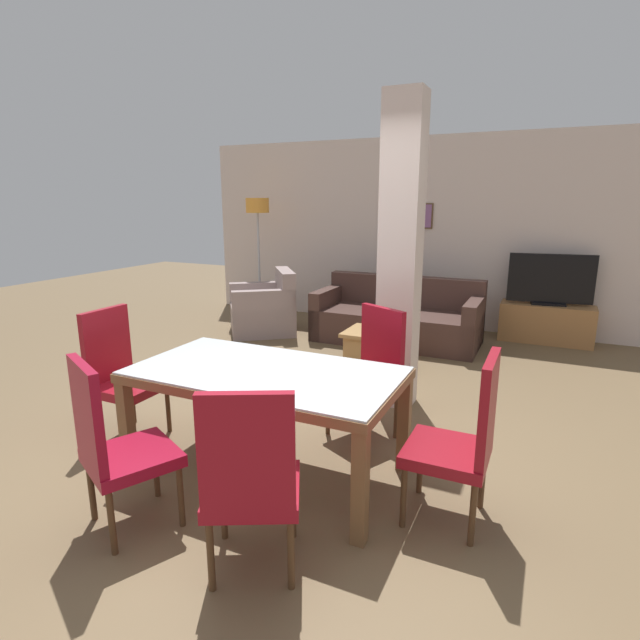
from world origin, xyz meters
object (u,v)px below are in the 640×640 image
object	(u,v)px
dining_chair_near_left	(114,443)
coffee_table	(377,349)
dining_table	(266,390)
dining_chair_near_right	(251,478)
armchair	(265,311)
floor_lamp	(258,217)
dining_chair_head_left	(120,371)
bottle	(387,324)
dining_chair_far_right	(371,370)
sofa	(397,320)
dining_chair_head_right	(463,437)
tv_stand	(546,323)
tv_screen	(551,280)

from	to	relation	value
dining_chair_near_left	coffee_table	xyz separation A→B (m)	(0.40, 3.28, -0.32)
dining_table	dining_chair_near_right	size ratio (longest dim) A/B	1.74
armchair	floor_lamp	distance (m)	1.60
dining_chair_head_left	bottle	xyz separation A→B (m)	(1.40, 2.38, -0.01)
dining_chair_far_right	armchair	xyz separation A→B (m)	(-2.38, 2.34, -0.23)
dining_chair_near_left	sofa	xyz separation A→B (m)	(0.30, 4.42, -0.25)
dining_table	dining_chair_head_right	bearing A→B (deg)	0.00
dining_chair_head_left	armchair	distance (m)	3.26
tv_stand	coffee_table	bearing A→B (deg)	-131.05
dining_chair_far_right	tv_screen	bearing A→B (deg)	-82.08
dining_chair_near_left	armchair	distance (m)	4.35
bottle	tv_stand	size ratio (longest dim) A/B	0.24
bottle	dining_chair_head_right	bearing A→B (deg)	-63.12
coffee_table	tv_stand	bearing A→B (deg)	48.95
dining_chair_near_right	armchair	distance (m)	4.71
dining_chair_near_right	coffee_table	distance (m)	3.32
dining_table	dining_chair_far_right	size ratio (longest dim) A/B	1.74
sofa	tv_stand	world-z (taller)	sofa
dining_chair_head_left	coffee_table	world-z (taller)	dining_chair_head_left
sofa	dining_chair_head_right	bearing A→B (deg)	111.89
dining_table	coffee_table	size ratio (longest dim) A/B	2.56
bottle	tv_screen	world-z (taller)	tv_screen
dining_chair_near_right	armchair	world-z (taller)	dining_chair_near_right
dining_table	bottle	distance (m)	2.39
dining_chair_head_left	tv_stand	bearing A→B (deg)	145.60
dining_chair_near_left	tv_screen	distance (m)	5.62
dining_chair_head_left	sofa	distance (m)	3.74
armchair	tv_screen	world-z (taller)	tv_screen
dining_chair_head_right	armchair	size ratio (longest dim) A/B	0.87
dining_chair_head_left	tv_stand	distance (m)	5.25
dining_chair_head_left	dining_table	bearing A→B (deg)	90.00
sofa	tv_stand	distance (m)	1.95
dining_chair_head_left	tv_stand	size ratio (longest dim) A/B	0.89
dining_chair_head_right	bottle	xyz separation A→B (m)	(-1.21, 2.38, -0.01)
dining_chair_near_right	bottle	world-z (taller)	dining_chair_near_right
dining_chair_head_left	dining_chair_head_right	distance (m)	2.60
dining_chair_near_left	dining_chair_head_right	bearing A→B (deg)	53.42
dining_chair_head_right	tv_stand	bearing A→B (deg)	-4.73
dining_chair_near_right	tv_stand	xyz separation A→B (m)	(1.21, 5.19, -0.28)
dining_chair_head_right	sofa	distance (m)	3.82
dining_table	dining_chair_far_right	distance (m)	0.96
dining_chair_near_left	bottle	xyz separation A→B (m)	(0.51, 3.27, -0.01)
dining_chair_head_left	floor_lamp	xyz separation A→B (m)	(-1.20, 3.98, 1.04)
dining_chair_head_left	armchair	xyz separation A→B (m)	(-0.63, 3.19, -0.23)
dining_chair_head_left	armchair	world-z (taller)	dining_chair_head_left
armchair	tv_screen	bearing A→B (deg)	-109.64
dining_chair_near_right	tv_stand	size ratio (longest dim) A/B	0.89
armchair	dining_table	bearing A→B (deg)	174.23
dining_chair_head_right	dining_chair_near_left	size ratio (longest dim) A/B	1.00
dining_chair_far_right	sofa	world-z (taller)	dining_chair_far_right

